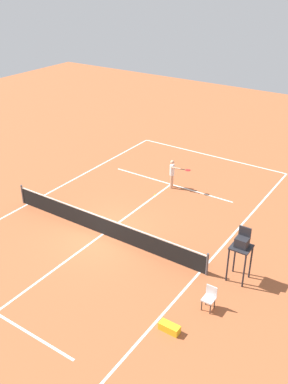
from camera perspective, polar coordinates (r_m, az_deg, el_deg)
The scene contains 8 objects.
ground_plane at distance 20.85m, azimuth -5.44°, elevation -5.55°, with size 60.00×60.00×0.00m, color #AD5933.
court_lines at distance 20.85m, azimuth -5.44°, elevation -5.55°, with size 10.51×23.31×0.01m.
tennis_net at distance 20.59m, azimuth -5.50°, elevation -4.40°, with size 11.11×0.10×1.07m.
player_serving at distance 24.59m, azimuth 3.85°, elevation 2.70°, with size 1.31×0.45×1.71m.
tennis_ball at distance 24.16m, azimuth 1.47°, elevation -0.33°, with size 0.07×0.07×0.07m, color #CCE033.
umpire_chair at distance 17.54m, azimuth 12.79°, elevation -7.03°, with size 0.80×0.80×2.41m.
courtside_chair_near at distance 16.61m, azimuth 8.67°, elevation -13.57°, with size 0.44×0.46×0.95m.
equipment_bag at distance 15.88m, azimuth 3.39°, elevation -17.50°, with size 0.76×0.32×0.30m, color yellow.
Camera 1 is at (-11.30, 13.28, 11.43)m, focal length 40.29 mm.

